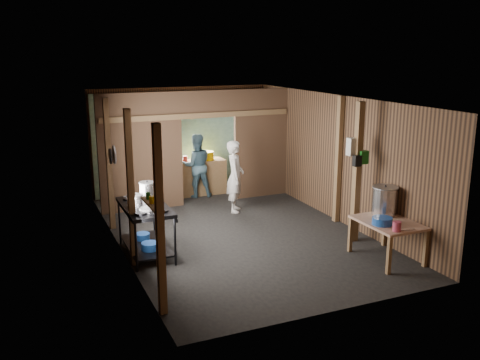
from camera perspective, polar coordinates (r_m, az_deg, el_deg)
name	(u,v)px	position (r m, az deg, el deg)	size (l,w,h in m)	color
floor	(236,232)	(10.38, -0.44, -5.65)	(4.50, 7.00, 0.00)	black
ceiling	(236,99)	(9.82, -0.47, 8.79)	(4.50, 7.00, 0.00)	#36332F
wall_back	(181,139)	(13.25, -6.37, 4.40)	(4.50, 0.00, 2.60)	brown
wall_front	(339,221)	(7.04, 10.74, -4.39)	(4.50, 0.00, 2.60)	brown
wall_left	(117,179)	(9.40, -13.19, 0.14)	(0.00, 7.00, 2.60)	brown
wall_right	(336,158)	(11.07, 10.35, 2.35)	(0.00, 7.00, 2.60)	brown
partition_left	(141,153)	(11.68, -10.71, 2.94)	(1.85, 0.10, 2.60)	#4F3624
partition_right	(261,143)	(12.62, 2.25, 3.99)	(1.35, 0.10, 2.60)	#4F3624
partition_header	(208,104)	(11.98, -3.49, 8.27)	(1.30, 0.10, 0.60)	#4F3624
turquoise_panel	(182,142)	(13.21, -6.29, 4.14)	(4.40, 0.06, 2.50)	#93CBC1
back_counter	(201,177)	(13.01, -4.29, 0.33)	(1.20, 0.50, 0.85)	brown
wall_clock	(192,115)	(13.15, -5.26, 6.99)	(0.20, 0.20, 0.03)	beige
post_left_a	(160,222)	(6.96, -8.70, -4.52)	(0.10, 0.12, 2.60)	brown
post_left_b	(131,189)	(8.65, -11.77, -0.98)	(0.10, 0.12, 2.60)	brown
post_left_c	(109,165)	(10.56, -14.01, 1.61)	(0.10, 0.12, 2.60)	brown
post_right	(338,160)	(10.87, 10.62, 2.13)	(0.10, 0.12, 2.60)	brown
post_free	(357,173)	(9.80, 12.57, 0.74)	(0.12, 0.12, 2.60)	brown
cross_beam	(198,116)	(11.87, -4.53, 6.98)	(4.40, 0.12, 0.12)	brown
pan_lid_big	(114,155)	(9.72, -13.51, 2.68)	(0.34, 0.34, 0.03)	gray
pan_lid_small	(110,156)	(10.12, -13.88, 2.53)	(0.30, 0.30, 0.03)	black
wall_shelf	(152,204)	(7.40, -9.50, -2.61)	(0.14, 0.80, 0.03)	brown
jar_white	(157,205)	(7.15, -9.03, -2.64)	(0.07, 0.07, 0.10)	beige
jar_yellow	(152,200)	(7.38, -9.52, -2.13)	(0.08, 0.08, 0.10)	#DAA200
jar_green	(148,196)	(7.59, -9.93, -1.70)	(0.06, 0.06, 0.10)	#105A14
bag_white	(354,147)	(9.74, 12.21, 3.56)	(0.22, 0.15, 0.32)	beige
bag_green	(363,157)	(9.74, 13.21, 2.42)	(0.16, 0.12, 0.24)	#105A14
bag_black	(357,161)	(9.65, 12.59, 2.05)	(0.14, 0.10, 0.20)	black
gas_range	(146,230)	(9.31, -10.18, -5.34)	(0.77, 1.50, 0.89)	black
prep_table	(387,240)	(9.33, 15.63, -6.31)	(0.83, 1.14, 0.67)	tan
stove_pot_large	(147,190)	(9.62, -10.00, -1.10)	(0.30, 0.30, 0.30)	silver
stove_pot_med	(135,201)	(9.09, -11.34, -2.29)	(0.27, 0.27, 0.23)	silver
frying_pan	(150,209)	(8.84, -9.77, -3.16)	(0.33, 0.55, 0.08)	gray
blue_tub_front	(150,246)	(9.14, -9.74, -7.08)	(0.30, 0.30, 0.12)	#1C4BA0
blue_tub_back	(142,236)	(9.66, -10.53, -6.02)	(0.27, 0.27, 0.11)	#1C4BA0
stock_pot	(385,201)	(9.53, 15.41, -2.22)	(0.45, 0.45, 0.52)	silver
wash_basin	(382,221)	(9.02, 15.17, -4.31)	(0.33, 0.33, 0.12)	#1C4BA0
pink_bucket	(397,226)	(8.76, 16.65, -4.84)	(0.13, 0.13, 0.16)	#B73F5A
knife	(407,230)	(8.87, 17.65, -5.20)	(0.30, 0.04, 0.01)	silver
yellow_tub	(207,156)	(12.95, -3.65, 2.66)	(0.37, 0.37, 0.20)	#DAA200
red_cup	(185,159)	(12.78, -5.97, 2.31)	(0.12, 0.12, 0.14)	maroon
cook	(235,176)	(11.48, -0.53, 0.40)	(0.58, 0.38, 1.58)	silver
worker_back	(196,166)	(12.69, -4.76, 1.57)	(0.75, 0.58, 1.54)	slate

